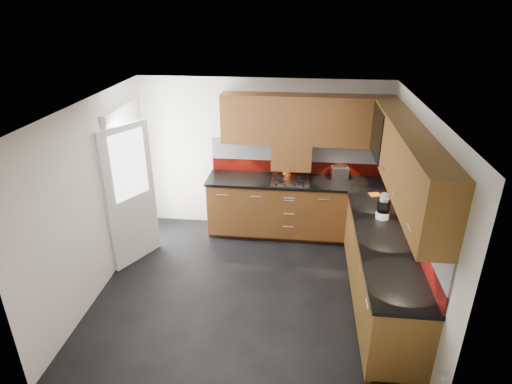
# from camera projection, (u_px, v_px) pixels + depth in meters

# --- Properties ---
(room) EXTENTS (4.00, 3.80, 2.64)m
(room) POSITION_uv_depth(u_px,v_px,m) (248.00, 184.00, 4.93)
(room) COLOR black
(base_cabinets) EXTENTS (2.70, 3.20, 0.95)m
(base_cabinets) POSITION_uv_depth(u_px,v_px,m) (332.00, 237.00, 5.91)
(base_cabinets) COLOR #5B2D14
(base_cabinets) RESTS_ON room
(countertop) EXTENTS (2.72, 3.22, 0.04)m
(countertop) POSITION_uv_depth(u_px,v_px,m) (333.00, 206.00, 5.70)
(countertop) COLOR black
(countertop) RESTS_ON base_cabinets
(backsplash) EXTENTS (2.70, 3.20, 0.54)m
(backsplash) POSITION_uv_depth(u_px,v_px,m) (351.00, 181.00, 5.76)
(backsplash) COLOR maroon
(backsplash) RESTS_ON countertop
(upper_cabinets) EXTENTS (2.50, 3.20, 0.72)m
(upper_cabinets) POSITION_uv_depth(u_px,v_px,m) (353.00, 139.00, 5.37)
(upper_cabinets) COLOR #5B2D14
(upper_cabinets) RESTS_ON room
(extractor_hood) EXTENTS (0.60, 0.33, 0.40)m
(extractor_hood) POSITION_uv_depth(u_px,v_px,m) (292.00, 156.00, 6.45)
(extractor_hood) COLOR #5B2D14
(extractor_hood) RESTS_ON room
(glass_cabinet) EXTENTS (0.32, 0.80, 0.66)m
(glass_cabinet) POSITION_uv_depth(u_px,v_px,m) (388.00, 132.00, 5.57)
(glass_cabinet) COLOR black
(glass_cabinet) RESTS_ON room
(back_door) EXTENTS (0.42, 1.19, 2.04)m
(back_door) POSITION_uv_depth(u_px,v_px,m) (129.00, 188.00, 5.98)
(back_door) COLOR white
(back_door) RESTS_ON room
(gas_hob) EXTENTS (0.57, 0.50, 0.04)m
(gas_hob) POSITION_uv_depth(u_px,v_px,m) (290.00, 180.00, 6.44)
(gas_hob) COLOR silver
(gas_hob) RESTS_ON countertop
(utensil_pot) EXTENTS (0.13, 0.13, 0.45)m
(utensil_pot) POSITION_uv_depth(u_px,v_px,m) (287.00, 170.00, 6.56)
(utensil_pot) COLOR orange
(utensil_pot) RESTS_ON countertop
(toaster) EXTENTS (0.28, 0.19, 0.19)m
(toaster) POSITION_uv_depth(u_px,v_px,m) (339.00, 172.00, 6.50)
(toaster) COLOR silver
(toaster) RESTS_ON countertop
(food_processor) EXTENTS (0.17, 0.17, 0.28)m
(food_processor) POSITION_uv_depth(u_px,v_px,m) (383.00, 209.00, 5.30)
(food_processor) COLOR white
(food_processor) RESTS_ON countertop
(paper_towel) EXTENTS (0.14, 0.14, 0.24)m
(paper_towel) POSITION_uv_depth(u_px,v_px,m) (385.00, 203.00, 5.48)
(paper_towel) COLOR white
(paper_towel) RESTS_ON countertop
(orange_cloth) EXTENTS (0.17, 0.16, 0.02)m
(orange_cloth) POSITION_uv_depth(u_px,v_px,m) (375.00, 195.00, 5.97)
(orange_cloth) COLOR orange
(orange_cloth) RESTS_ON countertop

